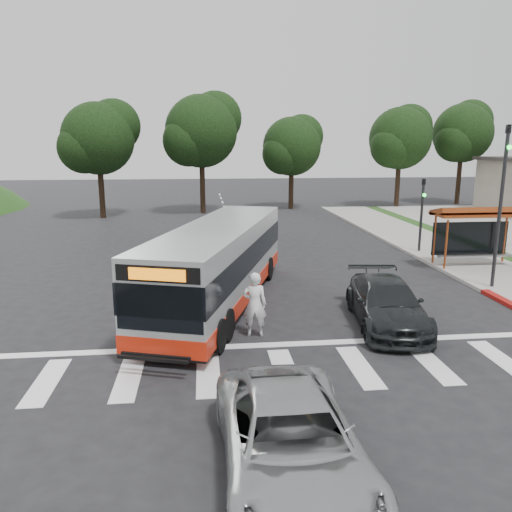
{
  "coord_description": "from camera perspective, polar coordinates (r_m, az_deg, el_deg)",
  "views": [
    {
      "loc": [
        -2.05,
        -16.88,
        5.76
      ],
      "look_at": [
        -0.06,
        1.55,
        1.6
      ],
      "focal_mm": 35.0,
      "sensor_mm": 36.0,
      "label": 1
    }
  ],
  "objects": [
    {
      "name": "ground",
      "position": [
        17.96,
        0.72,
        -6.06
      ],
      "size": [
        140.0,
        140.0,
        0.0
      ],
      "primitive_type": "plane",
      "color": "black",
      "rests_on": "ground"
    },
    {
      "name": "sidewalk_east",
      "position": [
        28.67,
        21.06,
        0.32
      ],
      "size": [
        4.0,
        40.0,
        0.12
      ],
      "primitive_type": "cube",
      "color": "gray",
      "rests_on": "ground"
    },
    {
      "name": "curb_east",
      "position": [
        27.81,
        17.39,
        0.26
      ],
      "size": [
        0.3,
        40.0,
        0.15
      ],
      "primitive_type": "cube",
      "color": "#9E9991",
      "rests_on": "ground"
    },
    {
      "name": "crosswalk_ladder",
      "position": [
        13.36,
        3.34,
        -12.88
      ],
      "size": [
        18.0,
        2.6,
        0.01
      ],
      "primitive_type": "cube",
      "color": "silver",
      "rests_on": "ground"
    },
    {
      "name": "bus_shelter",
      "position": [
        25.69,
        23.97,
        3.93
      ],
      "size": [
        4.2,
        1.6,
        2.86
      ],
      "color": "#913C18",
      "rests_on": "sidewalk_east"
    },
    {
      "name": "traffic_signal_ne_tall",
      "position": [
        21.84,
        26.28,
        6.41
      ],
      "size": [
        0.18,
        0.37,
        6.5
      ],
      "color": "black",
      "rests_on": "ground"
    },
    {
      "name": "traffic_signal_ne_short",
      "position": [
        28.11,
        18.45,
        5.29
      ],
      "size": [
        0.18,
        0.37,
        4.0
      ],
      "color": "black",
      "rests_on": "ground"
    },
    {
      "name": "tree_ne_a",
      "position": [
        48.47,
        16.22,
        12.9
      ],
      "size": [
        6.16,
        5.74,
        9.3
      ],
      "color": "black",
      "rests_on": "parking_lot"
    },
    {
      "name": "tree_ne_b",
      "position": [
        53.26,
        22.6,
        12.95
      ],
      "size": [
        6.16,
        5.74,
        10.02
      ],
      "color": "black",
      "rests_on": "ground"
    },
    {
      "name": "tree_north_a",
      "position": [
        42.97,
        -6.17,
        14.12
      ],
      "size": [
        6.6,
        6.15,
        10.17
      ],
      "color": "black",
      "rests_on": "ground"
    },
    {
      "name": "tree_north_b",
      "position": [
        45.67,
        4.18,
        12.48
      ],
      "size": [
        5.72,
        5.33,
        8.43
      ],
      "color": "black",
      "rests_on": "ground"
    },
    {
      "name": "tree_north_c",
      "position": [
        41.7,
        -17.49,
        12.81
      ],
      "size": [
        6.16,
        5.74,
        9.3
      ],
      "color": "black",
      "rests_on": "ground"
    },
    {
      "name": "transit_bus",
      "position": [
        18.23,
        -4.21,
        -1.01
      ],
      "size": [
        5.8,
        11.57,
        2.93
      ],
      "primitive_type": null,
      "rotation": [
        0.0,
        0.0,
        -0.31
      ],
      "color": "#A8ABAD",
      "rests_on": "ground"
    },
    {
      "name": "pedestrian",
      "position": [
        15.22,
        -0.16,
        -5.55
      ],
      "size": [
        0.78,
        0.56,
        2.01
      ],
      "primitive_type": "imported",
      "rotation": [
        0.0,
        0.0,
        3.03
      ],
      "color": "white",
      "rests_on": "ground"
    },
    {
      "name": "dark_sedan",
      "position": [
        16.74,
        14.68,
        -5.24
      ],
      "size": [
        2.69,
        5.29,
        1.47
      ],
      "primitive_type": "imported",
      "rotation": [
        0.0,
        0.0,
        -0.13
      ],
      "color": "black",
      "rests_on": "ground"
    },
    {
      "name": "silver_suv_south",
      "position": [
        9.22,
        4.04,
        -20.44
      ],
      "size": [
        2.48,
        5.27,
        1.46
      ],
      "primitive_type": "imported",
      "rotation": [
        0.0,
        0.0,
        0.01
      ],
      "color": "#9FA2A4",
      "rests_on": "ground"
    }
  ]
}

